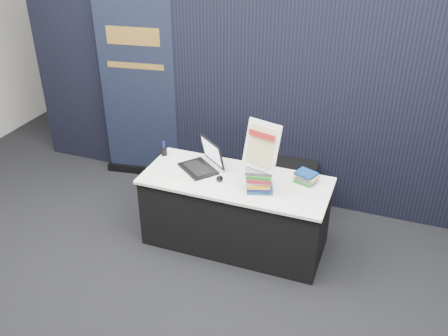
% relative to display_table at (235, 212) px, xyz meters
% --- Properties ---
extents(floor, '(8.00, 8.00, 0.00)m').
position_rel_display_table_xyz_m(floor, '(0.00, -0.55, -0.38)').
color(floor, black).
rests_on(floor, ground).
extents(wall_back, '(8.00, 0.02, 3.50)m').
position_rel_display_table_xyz_m(wall_back, '(0.00, 3.45, 1.37)').
color(wall_back, '#A7A49E').
rests_on(wall_back, floor).
extents(drape_partition, '(6.00, 0.08, 2.40)m').
position_rel_display_table_xyz_m(drape_partition, '(0.00, 1.05, 0.82)').
color(drape_partition, black).
rests_on(drape_partition, floor).
extents(display_table, '(1.80, 0.75, 0.75)m').
position_rel_display_table_xyz_m(display_table, '(0.00, 0.00, 0.00)').
color(display_table, black).
rests_on(display_table, floor).
extents(laptop, '(0.47, 0.50, 0.29)m').
position_rel_display_table_xyz_m(laptop, '(-0.41, 0.10, 0.44)').
color(laptop, black).
rests_on(laptop, display_table).
extents(mouse, '(0.09, 0.12, 0.03)m').
position_rel_display_table_xyz_m(mouse, '(-0.14, -0.06, 0.39)').
color(mouse, black).
rests_on(mouse, display_table).
extents(brochure_left, '(0.32, 0.23, 0.00)m').
position_rel_display_table_xyz_m(brochure_left, '(-0.73, -0.19, 0.38)').
color(brochure_left, silver).
rests_on(brochure_left, display_table).
extents(brochure_mid, '(0.31, 0.26, 0.00)m').
position_rel_display_table_xyz_m(brochure_mid, '(-0.55, -0.25, 0.38)').
color(brochure_mid, white).
rests_on(brochure_mid, display_table).
extents(brochure_right, '(0.29, 0.21, 0.00)m').
position_rel_display_table_xyz_m(brochure_right, '(-0.42, -0.12, 0.38)').
color(brochure_right, silver).
rests_on(brochure_right, display_table).
extents(pen_cup, '(0.07, 0.07, 0.08)m').
position_rel_display_table_xyz_m(pen_cup, '(-0.86, 0.20, 0.41)').
color(pen_cup, black).
rests_on(pen_cup, display_table).
extents(book_stack_tall, '(0.27, 0.24, 0.22)m').
position_rel_display_table_xyz_m(book_stack_tall, '(0.26, -0.11, 0.48)').
color(book_stack_tall, navy).
rests_on(book_stack_tall, display_table).
extents(book_stack_short, '(0.22, 0.19, 0.10)m').
position_rel_display_table_xyz_m(book_stack_short, '(0.64, 0.19, 0.43)').
color(book_stack_short, '#217F24').
rests_on(book_stack_short, display_table).
extents(info_sign, '(0.36, 0.21, 0.45)m').
position_rel_display_table_xyz_m(info_sign, '(0.26, -0.08, 0.81)').
color(info_sign, black).
rests_on(info_sign, book_stack_tall).
extents(pullup_banner, '(0.96, 0.24, 2.25)m').
position_rel_display_table_xyz_m(pullup_banner, '(-1.55, 0.95, 0.62)').
color(pullup_banner, black).
rests_on(pullup_banner, floor).
extents(stacking_chair, '(0.51, 0.51, 1.04)m').
position_rel_display_table_xyz_m(stacking_chair, '(0.40, 0.90, 0.20)').
color(stacking_chair, black).
rests_on(stacking_chair, floor).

